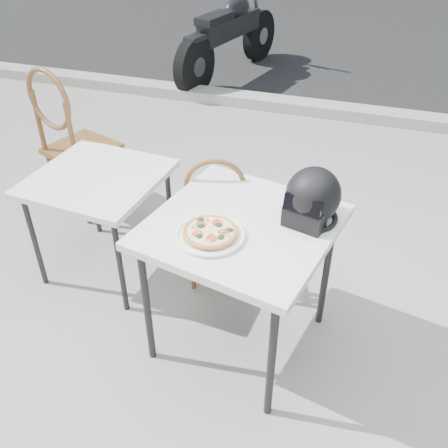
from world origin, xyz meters
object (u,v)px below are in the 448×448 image
(cafe_chair_main, at_px, (215,214))
(cafe_table_side, at_px, (98,185))
(helmet, at_px, (312,199))
(motorcycle, at_px, (230,37))
(cafe_chair_side, at_px, (69,135))
(plate, at_px, (210,235))
(pizza, at_px, (210,231))
(cafe_table_main, at_px, (241,235))

(cafe_chair_main, bearing_deg, cafe_table_side, -11.59)
(cafe_chair_main, height_order, cafe_table_side, cafe_chair_main)
(helmet, height_order, motorcycle, motorcycle)
(cafe_chair_side, bearing_deg, plate, 163.14)
(plate, height_order, pizza, pizza)
(plate, bearing_deg, cafe_table_main, 54.33)
(helmet, relative_size, cafe_table_side, 0.41)
(helmet, relative_size, cafe_chair_side, 0.29)
(motorcycle, bearing_deg, cafe_table_side, -70.01)
(helmet, distance_m, cafe_chair_side, 2.01)
(plate, xyz_separation_m, cafe_table_side, (-0.89, 0.49, -0.18))
(cafe_table_side, bearing_deg, helmet, -9.12)
(cafe_chair_side, height_order, motorcycle, cafe_chair_side)
(plate, height_order, helmet, helmet)
(helmet, height_order, cafe_chair_side, cafe_chair_side)
(cafe_table_side, xyz_separation_m, motorcycle, (-0.38, 3.88, -0.16))
(helmet, relative_size, cafe_chair_main, 0.35)
(cafe_chair_main, distance_m, motorcycle, 3.95)
(plate, xyz_separation_m, motorcycle, (-1.28, 4.37, -0.34))
(cafe_table_side, bearing_deg, plate, -28.79)
(helmet, bearing_deg, cafe_chair_main, 167.61)
(cafe_chair_side, distance_m, motorcycle, 3.34)
(plate, distance_m, cafe_chair_side, 1.77)
(motorcycle, bearing_deg, cafe_chair_main, -59.48)
(cafe_table_side, relative_size, motorcycle, 0.37)
(cafe_table_side, bearing_deg, cafe_chair_side, 134.84)
(pizza, height_order, cafe_chair_main, cafe_chair_main)
(cafe_table_side, relative_size, cafe_chair_side, 0.69)
(pizza, xyz_separation_m, cafe_chair_main, (-0.17, 0.58, -0.32))
(pizza, distance_m, cafe_chair_side, 1.78)
(cafe_table_main, distance_m, pizza, 0.21)
(pizza, bearing_deg, cafe_table_main, 54.31)
(pizza, xyz_separation_m, cafe_table_side, (-0.89, 0.49, -0.20))
(pizza, bearing_deg, motorcycle, 106.28)
(helmet, bearing_deg, cafe_table_side, -174.71)
(pizza, bearing_deg, cafe_chair_main, 106.83)
(cafe_chair_main, xyz_separation_m, motorcycle, (-1.10, 3.79, -0.04))
(helmet, relative_size, motorcycle, 0.15)
(plate, bearing_deg, motorcycle, 106.28)
(cafe_chair_main, height_order, cafe_chair_side, cafe_chair_side)
(plate, height_order, cafe_chair_side, cafe_chair_side)
(cafe_table_main, bearing_deg, plate, -125.67)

